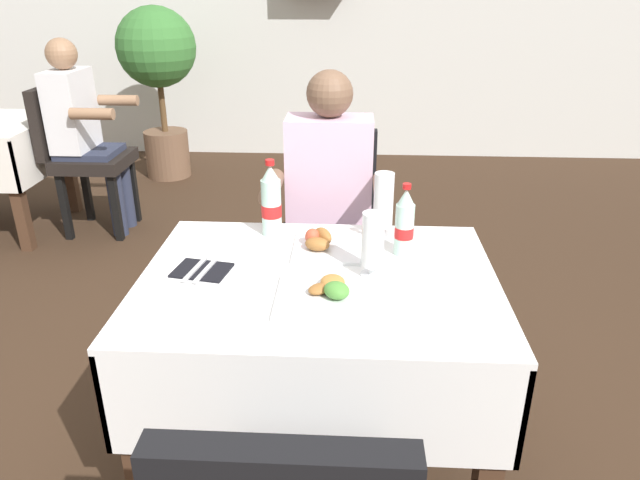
# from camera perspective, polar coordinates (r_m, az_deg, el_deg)

# --- Properties ---
(ground_plane) EXTENTS (11.00, 11.00, 0.00)m
(ground_plane) POSITION_cam_1_polar(r_m,az_deg,el_deg) (2.31, -3.49, -19.39)
(ground_plane) COLOR #382619
(main_dining_table) EXTENTS (1.11, 0.85, 0.74)m
(main_dining_table) POSITION_cam_1_polar(r_m,az_deg,el_deg) (1.92, -0.16, -8.11)
(main_dining_table) COLOR white
(main_dining_table) RESTS_ON ground
(chair_far_diner_seat) EXTENTS (0.44, 0.50, 0.97)m
(chair_far_diner_seat) POSITION_cam_1_polar(r_m,az_deg,el_deg) (2.65, 0.84, 1.11)
(chair_far_diner_seat) COLOR black
(chair_far_diner_seat) RESTS_ON ground
(seated_diner_far) EXTENTS (0.50, 0.46, 1.26)m
(seated_diner_far) POSITION_cam_1_polar(r_m,az_deg,el_deg) (2.49, 0.83, 3.46)
(seated_diner_far) COLOR #282D42
(seated_diner_far) RESTS_ON ground
(plate_near_camera) EXTENTS (0.26, 0.26, 0.06)m
(plate_near_camera) POSITION_cam_1_polar(r_m,az_deg,el_deg) (1.71, 0.50, -5.20)
(plate_near_camera) COLOR white
(plate_near_camera) RESTS_ON main_dining_table
(plate_far_diner) EXTENTS (0.24, 0.24, 0.07)m
(plate_far_diner) POSITION_cam_1_polar(r_m,az_deg,el_deg) (2.00, 0.37, -0.40)
(plate_far_diner) COLOR white
(plate_far_diner) RESTS_ON main_dining_table
(beer_glass_left) EXTENTS (0.07, 0.07, 0.23)m
(beer_glass_left) POSITION_cam_1_polar(r_m,az_deg,el_deg) (2.10, 6.17, 3.59)
(beer_glass_left) COLOR white
(beer_glass_left) RESTS_ON main_dining_table
(beer_glass_middle) EXTENTS (0.07, 0.07, 0.21)m
(beer_glass_middle) POSITION_cam_1_polar(r_m,az_deg,el_deg) (1.80, 5.12, -0.44)
(beer_glass_middle) COLOR white
(beer_glass_middle) RESTS_ON main_dining_table
(cola_bottle_primary) EXTENTS (0.06, 0.06, 0.25)m
(cola_bottle_primary) POSITION_cam_1_polar(r_m,az_deg,el_deg) (1.96, 8.20, 1.55)
(cola_bottle_primary) COLOR silver
(cola_bottle_primary) RESTS_ON main_dining_table
(cola_bottle_secondary) EXTENTS (0.07, 0.07, 0.28)m
(cola_bottle_secondary) POSITION_cam_1_polar(r_m,az_deg,el_deg) (2.10, -4.75, 3.65)
(cola_bottle_secondary) COLOR silver
(cola_bottle_secondary) RESTS_ON main_dining_table
(napkin_cutlery_set) EXTENTS (0.19, 0.20, 0.01)m
(napkin_cutlery_set) POSITION_cam_1_polar(r_m,az_deg,el_deg) (1.90, -11.38, -2.86)
(napkin_cutlery_set) COLOR black
(napkin_cutlery_set) RESTS_ON main_dining_table
(background_chair_right) EXTENTS (0.50, 0.44, 0.97)m
(background_chair_right) POSITION_cam_1_polar(r_m,az_deg,el_deg) (4.20, -22.30, 8.00)
(background_chair_right) COLOR black
(background_chair_right) RESTS_ON ground
(background_patron) EXTENTS (0.46, 0.50, 1.26)m
(background_patron) POSITION_cam_1_polar(r_m,az_deg,el_deg) (4.14, -22.02, 10.10)
(background_patron) COLOR #282D42
(background_patron) RESTS_ON ground
(potted_plant_corner) EXTENTS (0.64, 0.64, 1.40)m
(potted_plant_corner) POSITION_cam_1_polar(r_m,az_deg,el_deg) (5.17, -15.41, 15.89)
(potted_plant_corner) COLOR brown
(potted_plant_corner) RESTS_ON ground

